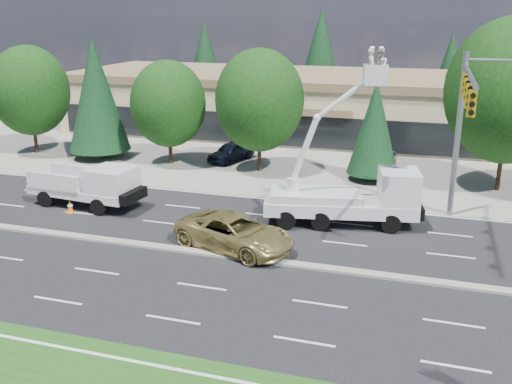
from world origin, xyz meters
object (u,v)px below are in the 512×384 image
(utility_pickup, at_px, (91,190))
(bucket_truck, at_px, (352,190))
(signal_mast, at_px, (463,115))
(minivan, at_px, (235,233))

(utility_pickup, xyz_separation_m, bucket_truck, (15.00, 1.54, 0.89))
(utility_pickup, bearing_deg, bucket_truck, 11.53)
(signal_mast, distance_m, minivan, 12.81)
(signal_mast, bearing_deg, bucket_truck, -168.77)
(utility_pickup, relative_size, minivan, 1.12)
(utility_pickup, distance_m, minivan, 10.72)
(bucket_truck, distance_m, minivan, 7.06)
(signal_mast, bearing_deg, minivan, -148.99)
(signal_mast, bearing_deg, utility_pickup, -172.76)
(minivan, bearing_deg, utility_pickup, 88.86)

